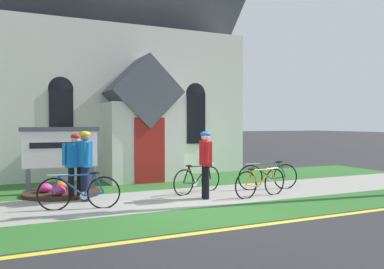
% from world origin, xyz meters
% --- Properties ---
extents(ground, '(140.00, 140.00, 0.00)m').
position_xyz_m(ground, '(0.00, 4.00, 0.00)').
color(ground, '#2B2B2D').
extents(sidewalk_slab, '(32.00, 2.59, 0.01)m').
position_xyz_m(sidewalk_slab, '(-2.38, 1.52, 0.01)').
color(sidewalk_slab, '#99968E').
rests_on(sidewalk_slab, ground).
extents(grass_verge, '(32.00, 1.69, 0.01)m').
position_xyz_m(grass_verge, '(-2.38, -0.62, 0.00)').
color(grass_verge, '#2D6628').
rests_on(grass_verge, ground).
extents(church_lawn, '(24.00, 2.97, 0.01)m').
position_xyz_m(church_lawn, '(-2.38, 4.30, 0.00)').
color(church_lawn, '#2D6628').
rests_on(church_lawn, ground).
extents(curb_paint_stripe, '(28.00, 0.16, 0.01)m').
position_xyz_m(curb_paint_stripe, '(-2.38, -1.61, 0.00)').
color(curb_paint_stripe, yellow).
rests_on(curb_paint_stripe, ground).
extents(church_building, '(14.46, 11.15, 14.13)m').
position_xyz_m(church_building, '(-2.90, 10.09, 5.09)').
color(church_building, silver).
rests_on(church_building, ground).
extents(church_sign, '(2.10, 0.23, 1.82)m').
position_xyz_m(church_sign, '(-2.64, 3.52, 1.20)').
color(church_sign, '#474C56').
rests_on(church_sign, ground).
extents(flower_bed, '(2.02, 2.02, 0.34)m').
position_xyz_m(flower_bed, '(-2.64, 3.22, 0.09)').
color(flower_bed, '#382319').
rests_on(flower_bed, ground).
extents(bicycle_white, '(1.66, 0.59, 0.83)m').
position_xyz_m(bicycle_white, '(0.76, 1.93, 0.37)').
color(bicycle_white, black).
rests_on(bicycle_white, ground).
extents(bicycle_green, '(1.79, 0.43, 0.84)m').
position_xyz_m(bicycle_green, '(2.91, 1.66, 0.39)').
color(bicycle_green, black).
rests_on(bicycle_green, ground).
extents(bicycle_silver, '(1.73, 0.33, 0.79)m').
position_xyz_m(bicycle_silver, '(2.03, 0.77, 0.37)').
color(bicycle_silver, black).
rests_on(bicycle_silver, ground).
extents(bicycle_black, '(1.77, 0.45, 0.85)m').
position_xyz_m(bicycle_black, '(-2.49, 1.21, 0.39)').
color(bicycle_black, black).
rests_on(bicycle_black, ground).
extents(cyclist_in_green_jersey, '(0.65, 0.33, 1.66)m').
position_xyz_m(cyclist_in_green_jersey, '(-2.41, 2.37, 0.97)').
color(cyclist_in_green_jersey, black).
rests_on(cyclist_in_green_jersey, ground).
extents(cyclist_in_orange_jersey, '(0.31, 0.75, 1.72)m').
position_xyz_m(cyclist_in_orange_jersey, '(0.60, 1.12, 1.01)').
color(cyclist_in_orange_jersey, black).
rests_on(cyclist_in_orange_jersey, ground).
extents(cyclist_in_red_jersey, '(0.31, 0.81, 1.73)m').
position_xyz_m(cyclist_in_red_jersey, '(-2.22, 2.09, 1.02)').
color(cyclist_in_red_jersey, '#191E38').
rests_on(cyclist_in_red_jersey, ground).
extents(roadside_conifer, '(2.93, 2.93, 7.35)m').
position_xyz_m(roadside_conifer, '(4.67, 9.47, 4.94)').
color(roadside_conifer, '#3D2D1E').
rests_on(roadside_conifer, ground).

